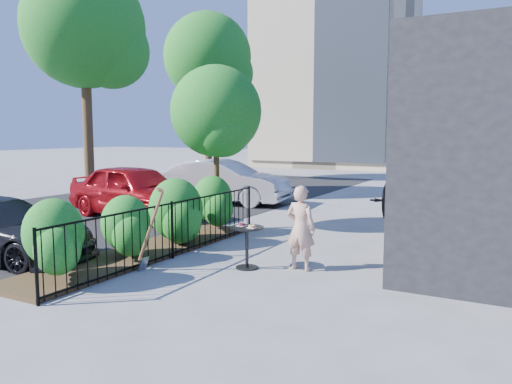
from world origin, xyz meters
The scene contains 13 objects.
ground centered at (0.00, 0.00, 0.00)m, with size 120.00×120.00×0.00m, color gray.
fence centered at (-1.50, 0.00, 0.56)m, with size 0.05×6.05×1.10m.
planting_bed centered at (-2.20, 0.00, 0.04)m, with size 1.30×6.00×0.08m, color #382616.
shrubs centered at (-2.10, 0.10, 0.70)m, with size 1.10×5.60×1.24m.
patio_tree centered at (-2.24, 2.76, 2.76)m, with size 2.20×2.20×3.94m.
street centered at (-7.00, 3.00, 0.00)m, with size 9.00×30.00×0.01m, color black.
street_tree_near centered at (-9.94, 5.96, 5.92)m, with size 4.40×4.40×8.28m.
street_tree_far centered at (-9.94, 13.96, 5.92)m, with size 4.40×4.40×8.28m.
cafe_table centered at (0.09, 0.05, 0.52)m, with size 0.59×0.59×0.79m.
woman centered at (0.96, 0.41, 0.74)m, with size 0.54×0.35×1.48m, color tan.
shovel centered at (-1.26, -0.94, 0.66)m, with size 0.59×0.19×1.50m.
car_red centered at (-5.32, 3.25, 0.76)m, with size 1.78×4.44×1.51m, color maroon.
car_silver centered at (-4.62, 6.81, 0.74)m, with size 1.57×4.50×1.48m, color #B3B3B8.
Camera 1 is at (4.30, -7.43, 2.37)m, focal length 35.00 mm.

